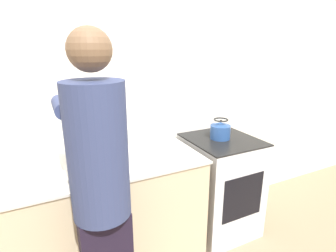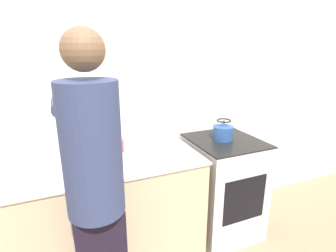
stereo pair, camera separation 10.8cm
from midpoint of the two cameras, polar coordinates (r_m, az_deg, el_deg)
wall_back at (r=2.28m, az=-13.90°, el=5.51°), size 8.00×0.05×2.60m
counter at (r=2.21m, az=-18.61°, el=-19.40°), size 1.79×0.64×0.91m
oven at (r=2.60m, az=10.01°, el=-12.48°), size 0.60×0.64×0.93m
person at (r=1.50m, az=-16.50°, el=-13.00°), size 0.35×0.59×1.82m
cutting_board at (r=1.90m, az=-19.00°, el=-9.38°), size 0.36×0.18×0.02m
knife at (r=1.88m, az=-18.04°, el=-9.10°), size 0.23×0.08×0.01m
kettle at (r=2.40m, az=10.07°, el=-0.94°), size 0.18×0.18×0.18m
bowl_prep at (r=2.17m, az=-13.40°, el=-4.54°), size 0.16×0.16×0.09m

